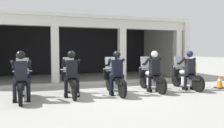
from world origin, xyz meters
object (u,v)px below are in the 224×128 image
at_px(police_officer_right, 154,68).
at_px(police_officer_far_right, 189,67).
at_px(police_officer_left, 72,70).
at_px(police_officer_center, 117,69).
at_px(police_officer_far_left, 21,72).
at_px(motorcycle_far_right, 185,77).
at_px(motorcycle_left, 71,81).
at_px(bollard_kerbside, 195,71).
at_px(motorcycle_center, 114,80).
at_px(traffic_cone_flank, 220,81).
at_px(motorcycle_far_left, 22,84).
at_px(motorcycle_right, 150,78).

bearing_deg(police_officer_right, police_officer_far_right, -13.70).
xyz_separation_m(police_officer_left, police_officer_center, (1.58, -0.17, 0.00)).
bearing_deg(police_officer_left, police_officer_far_left, 174.21).
bearing_deg(police_officer_right, motorcycle_far_right, -3.47).
distance_m(motorcycle_left, police_officer_center, 1.70).
relative_size(motorcycle_left, motorcycle_far_right, 1.00).
height_order(police_officer_left, police_officer_far_right, same).
relative_size(police_officer_far_left, police_officer_far_right, 1.00).
bearing_deg(bollard_kerbside, police_officer_center, -155.72).
height_order(motorcycle_left, police_officer_left, police_officer_left).
distance_m(motorcycle_left, motorcycle_center, 1.59).
xyz_separation_m(police_officer_left, traffic_cone_flank, (6.23, -0.20, -0.65)).
bearing_deg(bollard_kerbside, police_officer_left, -162.04).
bearing_deg(police_officer_center, traffic_cone_flank, -4.33).
relative_size(police_officer_far_left, traffic_cone_flank, 2.69).
xyz_separation_m(motorcycle_far_right, traffic_cone_flank, (1.49, -0.38, -0.21)).
bearing_deg(motorcycle_center, motorcycle_far_left, 176.54).
distance_m(motorcycle_far_left, police_officer_far_right, 6.34).
height_order(motorcycle_center, police_officer_far_right, police_officer_far_right).
height_order(police_officer_far_left, bollard_kerbside, police_officer_far_left).
distance_m(police_officer_far_left, police_officer_center, 3.16).
bearing_deg(bollard_kerbside, motorcycle_right, -152.10).
xyz_separation_m(motorcycle_center, bollard_kerbside, (5.39, 2.15, -0.00)).
xyz_separation_m(motorcycle_right, police_officer_right, (-0.00, -0.28, 0.44)).
relative_size(motorcycle_far_right, police_officer_far_right, 1.29).
distance_m(police_officer_far_left, bollard_kerbside, 8.91).
distance_m(motorcycle_center, motorcycle_far_right, 3.16).
distance_m(motorcycle_far_left, motorcycle_right, 4.74).
distance_m(motorcycle_left, traffic_cone_flank, 6.25).
distance_m(motorcycle_far_left, police_officer_center, 3.20).
height_order(motorcycle_left, police_officer_center, police_officer_center).
distance_m(police_officer_left, police_officer_center, 1.59).
bearing_deg(motorcycle_left, motorcycle_center, -19.16).
relative_size(motorcycle_right, police_officer_far_right, 1.29).
distance_m(motorcycle_left, bollard_kerbside, 7.24).
bearing_deg(bollard_kerbside, police_officer_right, -148.88).
height_order(motorcycle_far_left, motorcycle_far_right, same).
bearing_deg(motorcycle_far_right, motorcycle_left, 176.48).
xyz_separation_m(motorcycle_right, motorcycle_far_right, (1.58, -0.07, 0.00)).
xyz_separation_m(motorcycle_far_left, police_officer_left, (1.58, -0.09, 0.44)).
bearing_deg(traffic_cone_flank, motorcycle_far_left, 177.88).
distance_m(motorcycle_left, police_officer_far_right, 4.77).
bearing_deg(police_officer_far_left, motorcycle_far_left, 76.88).
bearing_deg(traffic_cone_flank, police_officer_left, 178.13).
relative_size(motorcycle_center, police_officer_center, 1.29).
height_order(motorcycle_center, bollard_kerbside, motorcycle_center).
bearing_deg(police_officer_center, motorcycle_left, 159.96).
distance_m(police_officer_far_left, police_officer_left, 1.59).
xyz_separation_m(police_officer_far_left, motorcycle_left, (1.58, 0.48, -0.44)).
relative_size(motorcycle_center, motorcycle_far_right, 1.00).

